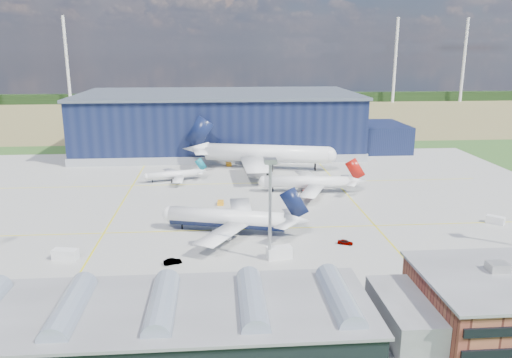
{
  "coord_description": "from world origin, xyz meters",
  "views": [
    {
      "loc": [
        -0.94,
        -130.82,
        45.34
      ],
      "look_at": [
        10.26,
        11.49,
        7.73
      ],
      "focal_mm": 35.0,
      "sensor_mm": 36.0,
      "label": 1
    }
  ],
  "objects_px": {
    "airliner_widebody": "(266,144)",
    "gse_van_c": "(279,253)",
    "airliner_red": "(307,176)",
    "gse_tug_b": "(221,203)",
    "light_mast_center": "(270,194)",
    "gse_tug_c": "(229,164)",
    "car_b": "(173,262)",
    "airliner_navy": "(227,209)",
    "hangar": "(225,125)",
    "gse_van_a": "(65,254)",
    "airliner_regional": "(173,171)",
    "gse_van_b": "(495,220)",
    "car_a": "(345,242)",
    "gse_cart_b": "(311,176)"
  },
  "relations": [
    {
      "from": "airliner_widebody",
      "to": "gse_van_c",
      "type": "relative_size",
      "value": 10.77
    },
    {
      "from": "airliner_red",
      "to": "gse_tug_b",
      "type": "relative_size",
      "value": 12.53
    },
    {
      "from": "light_mast_center",
      "to": "gse_tug_c",
      "type": "bearing_deg",
      "value": 94.13
    },
    {
      "from": "car_b",
      "to": "gse_tug_c",
      "type": "bearing_deg",
      "value": -26.17
    },
    {
      "from": "airliner_red",
      "to": "gse_tug_b",
      "type": "distance_m",
      "value": 30.14
    },
    {
      "from": "airliner_navy",
      "to": "hangar",
      "type": "bearing_deg",
      "value": -75.24
    },
    {
      "from": "airliner_navy",
      "to": "gse_van_a",
      "type": "relative_size",
      "value": 7.02
    },
    {
      "from": "light_mast_center",
      "to": "airliner_regional",
      "type": "relative_size",
      "value": 1.0
    },
    {
      "from": "airliner_red",
      "to": "gse_van_b",
      "type": "relative_size",
      "value": 7.68
    },
    {
      "from": "gse_van_a",
      "to": "car_a",
      "type": "height_order",
      "value": "gse_van_a"
    },
    {
      "from": "airliner_widebody",
      "to": "gse_tug_b",
      "type": "height_order",
      "value": "airliner_widebody"
    },
    {
      "from": "airliner_widebody",
      "to": "gse_van_b",
      "type": "height_order",
      "value": "airliner_widebody"
    },
    {
      "from": "hangar",
      "to": "airliner_widebody",
      "type": "distance_m",
      "value": 42.51
    },
    {
      "from": "light_mast_center",
      "to": "airliner_red",
      "type": "bearing_deg",
      "value": 71.46
    },
    {
      "from": "airliner_red",
      "to": "gse_tug_c",
      "type": "relative_size",
      "value": 11.46
    },
    {
      "from": "airliner_navy",
      "to": "gse_tug_b",
      "type": "bearing_deg",
      "value": -70.69
    },
    {
      "from": "car_a",
      "to": "car_b",
      "type": "distance_m",
      "value": 40.83
    },
    {
      "from": "gse_van_c",
      "to": "airliner_regional",
      "type": "bearing_deg",
      "value": 12.86
    },
    {
      "from": "hangar",
      "to": "gse_cart_b",
      "type": "height_order",
      "value": "hangar"
    },
    {
      "from": "airliner_red",
      "to": "airliner_widebody",
      "type": "relative_size",
      "value": 0.58
    },
    {
      "from": "hangar",
      "to": "gse_van_a",
      "type": "distance_m",
      "value": 126.7
    },
    {
      "from": "gse_van_b",
      "to": "car_a",
      "type": "height_order",
      "value": "gse_van_b"
    },
    {
      "from": "airliner_widebody",
      "to": "gse_van_c",
      "type": "distance_m",
      "value": 84.35
    },
    {
      "from": "airliner_red",
      "to": "airliner_regional",
      "type": "relative_size",
      "value": 1.52
    },
    {
      "from": "gse_van_b",
      "to": "gse_van_c",
      "type": "relative_size",
      "value": 0.81
    },
    {
      "from": "gse_cart_b",
      "to": "car_a",
      "type": "relative_size",
      "value": 0.75
    },
    {
      "from": "airliner_red",
      "to": "gse_van_a",
      "type": "distance_m",
      "value": 78.65
    },
    {
      "from": "gse_tug_c",
      "to": "car_a",
      "type": "height_order",
      "value": "gse_tug_c"
    },
    {
      "from": "light_mast_center",
      "to": "gse_tug_b",
      "type": "height_order",
      "value": "light_mast_center"
    },
    {
      "from": "airliner_widebody",
      "to": "gse_cart_b",
      "type": "distance_m",
      "value": 22.58
    },
    {
      "from": "airliner_regional",
      "to": "gse_tug_c",
      "type": "bearing_deg",
      "value": -147.12
    },
    {
      "from": "airliner_red",
      "to": "car_a",
      "type": "xyz_separation_m",
      "value": [
        1.5,
        -44.11,
        -5.04
      ]
    },
    {
      "from": "gse_cart_b",
      "to": "car_a",
      "type": "distance_m",
      "value": 62.91
    },
    {
      "from": "car_b",
      "to": "gse_cart_b",
      "type": "bearing_deg",
      "value": -48.86
    },
    {
      "from": "car_a",
      "to": "hangar",
      "type": "bearing_deg",
      "value": 35.18
    },
    {
      "from": "hangar",
      "to": "airliner_navy",
      "type": "relative_size",
      "value": 3.77
    },
    {
      "from": "gse_van_a",
      "to": "gse_van_b",
      "type": "height_order",
      "value": "gse_van_a"
    },
    {
      "from": "airliner_widebody",
      "to": "gse_tug_c",
      "type": "bearing_deg",
      "value": 167.15
    },
    {
      "from": "car_a",
      "to": "airliner_navy",
      "type": "bearing_deg",
      "value": 92.6
    },
    {
      "from": "gse_tug_b",
      "to": "gse_van_b",
      "type": "xyz_separation_m",
      "value": [
        72.73,
        -22.35,
        0.44
      ]
    },
    {
      "from": "car_b",
      "to": "airliner_widebody",
      "type": "bearing_deg",
      "value": -35.89
    },
    {
      "from": "airliner_navy",
      "to": "gse_cart_b",
      "type": "relative_size",
      "value": 14.0
    },
    {
      "from": "car_a",
      "to": "car_b",
      "type": "xyz_separation_m",
      "value": [
        -40.03,
        -8.04,
        0.02
      ]
    },
    {
      "from": "gse_tug_c",
      "to": "light_mast_center",
      "type": "bearing_deg",
      "value": -94.81
    },
    {
      "from": "hangar",
      "to": "airliner_navy",
      "type": "distance_m",
      "value": 106.95
    },
    {
      "from": "car_a",
      "to": "car_b",
      "type": "height_order",
      "value": "car_b"
    },
    {
      "from": "airliner_navy",
      "to": "gse_van_b",
      "type": "xyz_separation_m",
      "value": [
        71.23,
        1.14,
        -5.23
      ]
    },
    {
      "from": "airliner_widebody",
      "to": "car_a",
      "type": "bearing_deg",
      "value": -68.34
    },
    {
      "from": "gse_van_a",
      "to": "light_mast_center",
      "type": "bearing_deg",
      "value": -83.32
    },
    {
      "from": "hangar",
      "to": "light_mast_center",
      "type": "height_order",
      "value": "hangar"
    }
  ]
}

